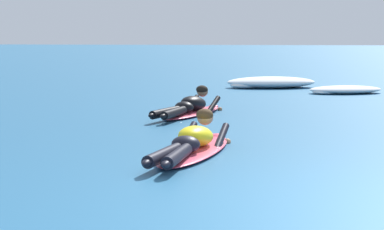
% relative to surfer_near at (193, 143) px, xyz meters
% --- Properties ---
extents(ground_plane, '(120.00, 120.00, 0.00)m').
position_rel_surfer_near_xyz_m(ground_plane, '(1.62, 7.66, -0.13)').
color(ground_plane, '#235B84').
extents(surfer_near, '(0.97, 2.66, 0.54)m').
position_rel_surfer_near_xyz_m(surfer_near, '(0.00, 0.00, 0.00)').
color(surfer_near, '#E54C66').
rests_on(surfer_near, ground).
extents(surfer_far, '(1.13, 2.51, 0.54)m').
position_rel_surfer_near_xyz_m(surfer_far, '(-0.49, 3.66, 0.01)').
color(surfer_far, '#E54C66').
rests_on(surfer_far, ground).
extents(whitewater_mid_right, '(2.52, 1.57, 0.30)m').
position_rel_surfer_near_xyz_m(whitewater_mid_right, '(0.93, 9.62, 0.00)').
color(whitewater_mid_right, white).
rests_on(whitewater_mid_right, ground).
extents(whitewater_back, '(1.94, 1.31, 0.19)m').
position_rel_surfer_near_xyz_m(whitewater_back, '(2.70, 8.23, -0.05)').
color(whitewater_back, white).
rests_on(whitewater_back, ground).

